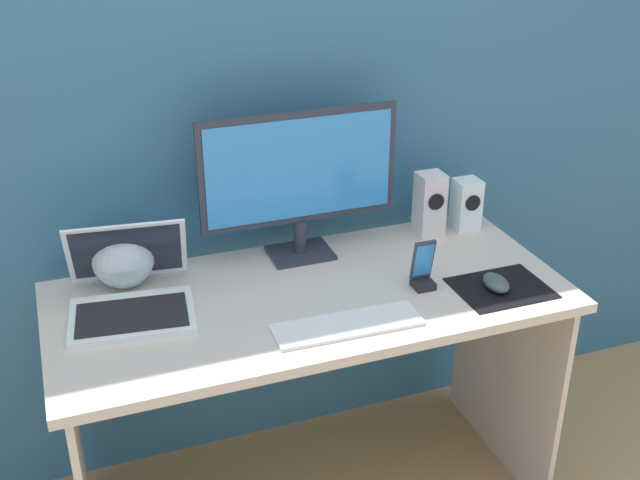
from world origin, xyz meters
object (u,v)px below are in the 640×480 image
monitor (300,176)px  phone_in_dock (423,271)px  laptop (130,293)px  speaker_right (466,204)px  mouse (496,283)px  fishbowl (123,258)px  keyboard_external (347,325)px  speaker_near_monitor (430,204)px

monitor → phone_in_dock: (0.25, -0.29, -0.20)m
laptop → monitor: bearing=14.8°
speaker_right → mouse: bearing=-107.2°
mouse → monitor: bearing=143.1°
fishbowl → keyboard_external: bearing=-40.0°
phone_in_dock → fishbowl: bearing=158.8°
laptop → fishbowl: bearing=88.9°
laptop → mouse: (0.93, -0.24, -0.02)m
monitor → phone_in_dock: monitor is taller
speaker_right → speaker_near_monitor: speaker_near_monitor is taller
mouse → fishbowl: bearing=162.3°
monitor → speaker_right: (0.54, 0.00, -0.17)m
laptop → phone_in_dock: size_ratio=2.50×
mouse → speaker_right: bearing=77.0°
speaker_right → fishbowl: (-1.05, -0.00, 0.00)m
keyboard_external → speaker_right: bearing=37.9°
monitor → phone_in_dock: size_ratio=4.12×
keyboard_external → laptop: bearing=152.5°
speaker_right → fishbowl: 1.05m
monitor → fishbowl: 0.53m
monitor → laptop: (-0.51, -0.13, -0.20)m
laptop → keyboard_external: 0.56m
phone_in_dock → mouse: bearing=-25.0°
monitor → laptop: monitor is taller
laptop → fishbowl: 0.14m
mouse → keyboard_external: bearing=-171.4°
monitor → keyboard_external: monitor is taller
speaker_near_monitor → phone_in_dock: 0.34m
monitor → mouse: monitor is taller
mouse → speaker_near_monitor: bearing=95.9°
speaker_right → speaker_near_monitor: (-0.13, 0.00, 0.02)m
keyboard_external → phone_in_dock: 0.29m
speaker_right → mouse: (-0.12, -0.38, -0.06)m
speaker_near_monitor → laptop: bearing=-171.6°
monitor → speaker_right: size_ratio=3.61×
speaker_right → keyboard_external: bearing=-143.8°
fishbowl → keyboard_external: (0.49, -0.41, -0.08)m
monitor → speaker_near_monitor: (0.42, 0.00, -0.15)m
fishbowl → speaker_right: bearing=0.0°
fishbowl → keyboard_external: fishbowl is taller
fishbowl → mouse: (0.93, -0.37, -0.06)m
fishbowl → mouse: size_ratio=1.70×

